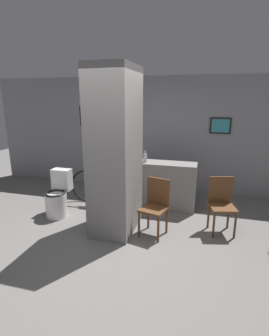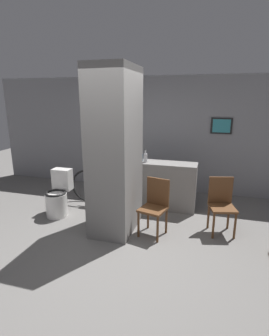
{
  "view_description": "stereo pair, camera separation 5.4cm",
  "coord_description": "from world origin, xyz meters",
  "px_view_note": "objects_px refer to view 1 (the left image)",
  "views": [
    {
      "loc": [
        1.21,
        -3.32,
        2.13
      ],
      "look_at": [
        0.06,
        0.9,
        0.95
      ],
      "focal_mm": 28.0,
      "sensor_mm": 36.0,
      "label": 1
    },
    {
      "loc": [
        1.27,
        -3.31,
        2.13
      ],
      "look_at": [
        0.06,
        0.9,
        0.95
      ],
      "focal_mm": 28.0,
      "sensor_mm": 36.0,
      "label": 2
    }
  ],
  "objects_px": {
    "chair_by_doorway": "(221,202)",
    "chair_near_pillar": "(155,204)",
    "toilet": "(58,197)",
    "bicycle": "(109,188)",
    "bottle_tall": "(145,157)"
  },
  "relations": [
    {
      "from": "bottle_tall",
      "to": "bicycle",
      "type": "bearing_deg",
      "value": -170.48
    },
    {
      "from": "chair_near_pillar",
      "to": "bottle_tall",
      "type": "xyz_separation_m",
      "value": [
        -0.41,
        1.02,
        0.52
      ]
    },
    {
      "from": "chair_near_pillar",
      "to": "chair_by_doorway",
      "type": "bearing_deg",
      "value": 33.34
    },
    {
      "from": "bicycle",
      "to": "chair_near_pillar",
      "type": "bearing_deg",
      "value": -38.89
    },
    {
      "from": "toilet",
      "to": "chair_near_pillar",
      "type": "xyz_separation_m",
      "value": [
        1.87,
        -0.2,
        0.15
      ]
    },
    {
      "from": "toilet",
      "to": "chair_by_doorway",
      "type": "bearing_deg",
      "value": 3.13
    },
    {
      "from": "chair_by_doorway",
      "to": "bottle_tall",
      "type": "xyz_separation_m",
      "value": [
        -1.42,
        0.66,
        0.52
      ]
    },
    {
      "from": "toilet",
      "to": "bottle_tall",
      "type": "height_order",
      "value": "bottle_tall"
    },
    {
      "from": "chair_by_doorway",
      "to": "bottle_tall",
      "type": "height_order",
      "value": "bottle_tall"
    },
    {
      "from": "chair_near_pillar",
      "to": "bicycle",
      "type": "xyz_separation_m",
      "value": [
        -1.11,
        0.9,
        -0.13
      ]
    },
    {
      "from": "chair_by_doorway",
      "to": "chair_near_pillar",
      "type": "bearing_deg",
      "value": -174.77
    },
    {
      "from": "bicycle",
      "to": "bottle_tall",
      "type": "bearing_deg",
      "value": 9.52
    },
    {
      "from": "toilet",
      "to": "chair_near_pillar",
      "type": "relative_size",
      "value": 0.93
    },
    {
      "from": "chair_by_doorway",
      "to": "bottle_tall",
      "type": "bearing_deg",
      "value": 141.01
    },
    {
      "from": "chair_by_doorway",
      "to": "bottle_tall",
      "type": "relative_size",
      "value": 3.44
    }
  ]
}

